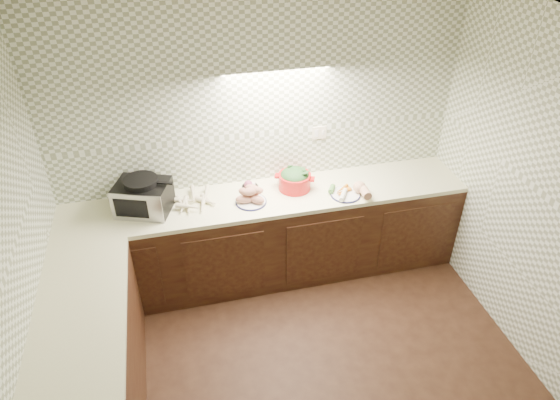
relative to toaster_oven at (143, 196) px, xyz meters
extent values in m
cube|color=white|center=(1.05, -1.54, 1.53)|extent=(3.60, 3.60, 0.05)
cube|color=gray|center=(1.05, 0.23, 0.26)|extent=(3.60, 0.05, 2.60)
cube|color=gray|center=(-0.72, -1.54, 0.26)|extent=(0.05, 3.60, 2.60)
cube|color=beige|center=(1.60, 0.25, 0.28)|extent=(0.13, 0.01, 0.12)
cube|color=black|center=(1.05, -0.04, -0.61)|extent=(3.60, 0.60, 0.86)
cube|color=#FBFAC3|center=(1.05, -0.04, -0.16)|extent=(3.60, 0.60, 0.04)
cube|color=black|center=(0.00, 0.01, -0.01)|extent=(0.52, 0.45, 0.26)
cube|color=#9A999E|center=(-0.06, -0.15, -0.01)|extent=(0.41, 0.16, 0.26)
cube|color=black|center=(-0.06, -0.15, -0.01)|extent=(0.27, 0.10, 0.17)
cylinder|color=black|center=(0.00, 0.01, 0.14)|extent=(0.36, 0.36, 0.05)
cone|color=beige|center=(0.42, 0.00, -0.12)|extent=(0.05, 0.24, 0.05)
cone|color=beige|center=(0.56, -0.03, -0.12)|extent=(0.18, 0.20, 0.05)
cone|color=beige|center=(0.39, -0.02, -0.12)|extent=(0.13, 0.21, 0.05)
cone|color=beige|center=(0.36, -0.08, -0.12)|extent=(0.13, 0.18, 0.04)
cone|color=beige|center=(0.38, 0.03, -0.12)|extent=(0.22, 0.17, 0.05)
cone|color=beige|center=(0.47, -0.02, -0.12)|extent=(0.06, 0.21, 0.05)
cone|color=beige|center=(0.36, 0.01, -0.12)|extent=(0.23, 0.18, 0.05)
cone|color=beige|center=(0.34, 0.03, -0.10)|extent=(0.09, 0.21, 0.04)
cone|color=beige|center=(0.31, 0.05, -0.11)|extent=(0.04, 0.23, 0.04)
cone|color=beige|center=(0.31, 0.06, -0.10)|extent=(0.13, 0.21, 0.05)
cylinder|color=#12133F|center=(0.89, -0.10, -0.14)|extent=(0.27, 0.27, 0.01)
cylinder|color=silver|center=(0.89, -0.10, -0.14)|extent=(0.26, 0.26, 0.02)
ellipsoid|color=#A87159|center=(0.83, -0.11, -0.09)|extent=(0.16, 0.10, 0.07)
ellipsoid|color=#A87159|center=(0.94, -0.14, -0.09)|extent=(0.16, 0.10, 0.07)
ellipsoid|color=#A87159|center=(0.90, -0.05, -0.09)|extent=(0.16, 0.10, 0.07)
ellipsoid|color=#A87159|center=(0.86, -0.06, -0.05)|extent=(0.16, 0.10, 0.07)
ellipsoid|color=#A87159|center=(0.94, -0.07, -0.05)|extent=(0.16, 0.10, 0.07)
ellipsoid|color=#A87159|center=(0.89, -0.11, -0.02)|extent=(0.16, 0.10, 0.07)
ellipsoid|color=#A87159|center=(0.92, -0.08, -0.02)|extent=(0.16, 0.10, 0.07)
cylinder|color=black|center=(0.92, 0.08, -0.12)|extent=(0.15, 0.15, 0.05)
sphere|color=maroon|center=(0.90, 0.08, -0.07)|extent=(0.08, 0.08, 0.08)
sphere|color=white|center=(0.95, 0.09, -0.08)|extent=(0.05, 0.05, 0.05)
cylinder|color=red|center=(1.32, 0.03, -0.07)|extent=(0.39, 0.39, 0.15)
cube|color=red|center=(1.17, 0.10, -0.03)|extent=(0.06, 0.07, 0.02)
cube|color=red|center=(1.47, -0.03, -0.03)|extent=(0.06, 0.07, 0.02)
ellipsoid|color=#2F5C24|center=(1.32, 0.03, -0.01)|extent=(0.26, 0.26, 0.14)
cylinder|color=#12133F|center=(1.73, -0.19, -0.14)|extent=(0.27, 0.27, 0.01)
cylinder|color=silver|center=(1.73, -0.19, -0.14)|extent=(0.25, 0.25, 0.02)
cone|color=orange|center=(1.74, -0.16, -0.11)|extent=(0.13, 0.12, 0.03)
cone|color=orange|center=(1.69, -0.15, -0.11)|extent=(0.15, 0.08, 0.03)
cone|color=orange|center=(1.70, -0.18, -0.11)|extent=(0.14, 0.12, 0.03)
cone|color=orange|center=(1.70, -0.15, -0.10)|extent=(0.13, 0.13, 0.03)
cylinder|color=white|center=(1.69, -0.23, -0.11)|extent=(0.12, 0.17, 0.04)
cylinder|color=#478537|center=(1.62, -0.11, -0.11)|extent=(0.09, 0.11, 0.05)
camera|label=1|loc=(0.30, -3.61, 2.33)|focal=32.00mm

